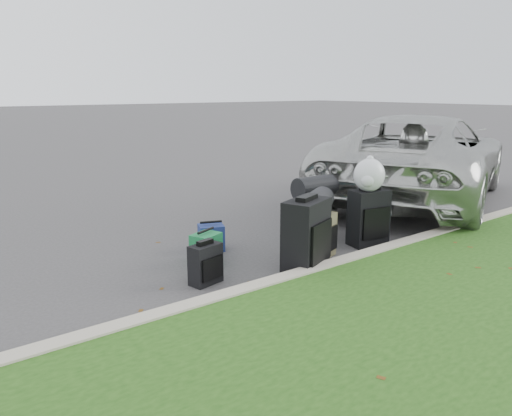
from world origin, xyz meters
TOP-DOWN VIEW (x-y plane):
  - ground at (0.00, 0.00)m, footprint 120.00×120.00m
  - curb at (0.00, -1.00)m, footprint 120.00×0.18m
  - suv at (4.09, 0.80)m, footprint 6.17×4.64m
  - suitcase_small_black at (-1.20, -0.37)m, footprint 0.37×0.25m
  - suitcase_large_black_left at (-0.12, -0.74)m, footprint 0.66×0.52m
  - suitcase_olive at (0.37, -0.48)m, footprint 0.45×0.35m
  - suitcase_teal at (0.76, 0.04)m, footprint 0.43×0.29m
  - suitcase_large_black_right at (1.20, -0.51)m, footprint 0.54×0.39m
  - tote_green at (-0.87, 0.15)m, footprint 0.39×0.35m
  - tote_navy at (-0.56, 0.54)m, footprint 0.38×0.34m
  - duffel_left at (0.33, -0.44)m, footprint 0.61×0.51m
  - duffel_right at (0.79, 0.10)m, footprint 0.56×0.33m
  - trash_bag at (1.16, -0.53)m, footprint 0.41×0.41m

SIDE VIEW (x-z plane):
  - ground at x=0.00m, z-range 0.00..0.00m
  - curb at x=0.00m, z-range 0.00..0.15m
  - tote_navy at x=-0.56m, z-range 0.00..0.33m
  - tote_green at x=-0.87m, z-range 0.00..0.36m
  - suitcase_small_black at x=-1.20m, z-range 0.00..0.43m
  - suitcase_olive at x=0.37m, z-range 0.00..0.54m
  - suitcase_teal at x=0.76m, z-range 0.00..0.56m
  - suitcase_large_black_right at x=1.20m, z-range 0.00..0.73m
  - suitcase_large_black_left at x=-0.12m, z-range 0.00..0.82m
  - duffel_left at x=0.33m, z-range 0.54..0.83m
  - duffel_right at x=0.79m, z-range 0.56..0.87m
  - suv at x=4.09m, z-range 0.00..1.56m
  - trash_bag at x=1.16m, z-range 0.73..1.14m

